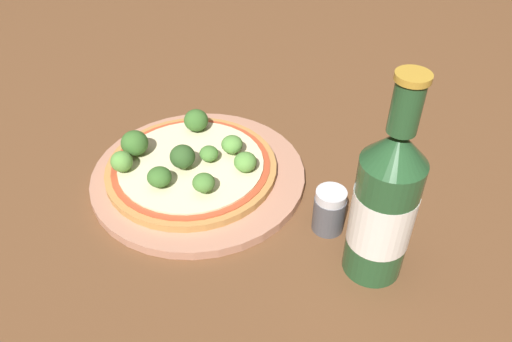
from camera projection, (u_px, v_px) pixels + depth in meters
name	position (u px, v px, depth m)	size (l,w,h in m)	color
ground_plane	(219.00, 176.00, 0.66)	(3.00, 3.00, 0.00)	brown
plate	(199.00, 175.00, 0.65)	(0.28, 0.28, 0.01)	tan
pizza	(192.00, 167.00, 0.65)	(0.22, 0.22, 0.01)	#B77F42
broccoli_floret_0	(231.00, 144.00, 0.65)	(0.03, 0.03, 0.03)	#7A9E5B
broccoli_floret_1	(209.00, 154.00, 0.64)	(0.02, 0.02, 0.02)	#7A9E5B
broccoli_floret_2	(122.00, 162.00, 0.62)	(0.03, 0.03, 0.03)	#7A9E5B
broccoli_floret_3	(245.00, 162.00, 0.62)	(0.03, 0.03, 0.02)	#7A9E5B
broccoli_floret_4	(196.00, 120.00, 0.69)	(0.03, 0.03, 0.03)	#7A9E5B
broccoli_floret_5	(161.00, 179.00, 0.60)	(0.03, 0.03, 0.03)	#7A9E5B
broccoli_floret_6	(204.00, 183.00, 0.59)	(0.03, 0.03, 0.03)	#7A9E5B
broccoli_floret_7	(183.00, 157.00, 0.62)	(0.03, 0.03, 0.03)	#7A9E5B
broccoli_floret_8	(135.00, 143.00, 0.64)	(0.04, 0.04, 0.03)	#7A9E5B
beer_bottle	(384.00, 205.00, 0.49)	(0.06, 0.06, 0.24)	#234C28
pepper_shaker	(329.00, 210.00, 0.57)	(0.04, 0.04, 0.06)	#4C4C51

